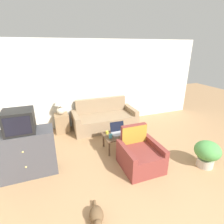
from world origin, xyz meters
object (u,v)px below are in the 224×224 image
(snack_bowl, at_px, (132,132))
(potted_plant, at_px, (207,152))
(television, at_px, (19,121))
(cup_navy, at_px, (111,136))
(cup_yellow, at_px, (107,132))
(table_lamp, at_px, (60,104))
(cat_black, at_px, (97,215))
(couch, at_px, (104,119))
(armchair, at_px, (139,155))
(laptop, at_px, (118,131))
(coffee_table, at_px, (121,136))

(snack_bowl, height_order, potted_plant, potted_plant)
(television, relative_size, cup_navy, 5.34)
(cup_navy, height_order, potted_plant, potted_plant)
(potted_plant, bearing_deg, snack_bowl, 132.31)
(television, bearing_deg, snack_bowl, 4.46)
(cup_yellow, height_order, potted_plant, potted_plant)
(cup_yellow, distance_m, snack_bowl, 0.61)
(table_lamp, height_order, cat_black, table_lamp)
(couch, distance_m, cat_black, 3.15)
(armchair, relative_size, laptop, 2.30)
(cat_black, bearing_deg, cup_yellow, 164.64)
(television, relative_size, table_lamp, 0.94)
(coffee_table, bearing_deg, television, -174.07)
(snack_bowl, bearing_deg, potted_plant, -47.69)
(armchair, height_order, cup_yellow, armchair)
(cup_yellow, bearing_deg, cup_navy, -87.37)
(snack_bowl, relative_size, potted_plant, 0.33)
(laptop, bearing_deg, cat_black, -121.16)
(television, height_order, table_lamp, television)
(snack_bowl, bearing_deg, laptop, 161.47)
(coffee_table, height_order, cat_black, coffee_table)
(cup_yellow, bearing_deg, potted_plant, -39.05)
(television, bearing_deg, laptop, 8.04)
(armchair, distance_m, cup_yellow, 1.00)
(couch, distance_m, television, 2.70)
(table_lamp, distance_m, potted_plant, 3.83)
(table_lamp, bearing_deg, potted_plant, -45.25)
(table_lamp, bearing_deg, cup_navy, -57.65)
(cup_navy, height_order, snack_bowl, cup_navy)
(laptop, distance_m, cat_black, 2.07)
(coffee_table, bearing_deg, potted_plant, -42.20)
(cat_black, bearing_deg, snack_bowl, 148.28)
(potted_plant, bearing_deg, coffee_table, 137.80)
(snack_bowl, distance_m, potted_plant, 1.67)
(coffee_table, bearing_deg, laptop, 118.59)
(couch, relative_size, snack_bowl, 10.07)
(laptop, bearing_deg, snack_bowl, -18.53)
(potted_plant, bearing_deg, armchair, 159.06)
(cup_navy, relative_size, snack_bowl, 0.50)
(coffee_table, relative_size, cat_black, 1.69)
(television, xyz_separation_m, cup_navy, (1.78, 0.12, -0.70))
(armchair, distance_m, cup_navy, 0.80)
(cup_yellow, distance_m, cat_black, 1.99)
(table_lamp, relative_size, potted_plant, 0.94)
(coffee_table, bearing_deg, cup_yellow, 158.81)
(table_lamp, distance_m, cat_black, 3.20)
(laptop, height_order, cup_yellow, laptop)
(potted_plant, bearing_deg, cup_yellow, 140.95)
(television, relative_size, coffee_table, 0.59)
(cup_navy, relative_size, potted_plant, 0.17)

